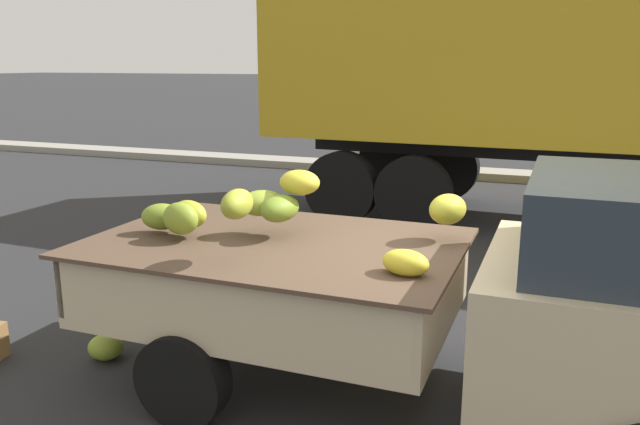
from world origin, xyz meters
The scene contains 4 objects.
ground centered at (0.00, 0.00, 0.00)m, with size 220.00×220.00×0.00m, color #28282B.
curb_strip centered at (0.00, 9.05, 0.08)m, with size 80.00×0.80×0.16m, color gray.
pickup_truck centered at (0.60, -0.28, 0.88)m, with size 4.71×1.85×1.70m.
fallen_banana_bunch_near_tailgate centered at (-2.69, -0.48, 0.10)m, with size 0.29×0.27×0.20m, color olive.
Camera 1 is at (0.62, -4.28, 2.35)m, focal length 35.57 mm.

